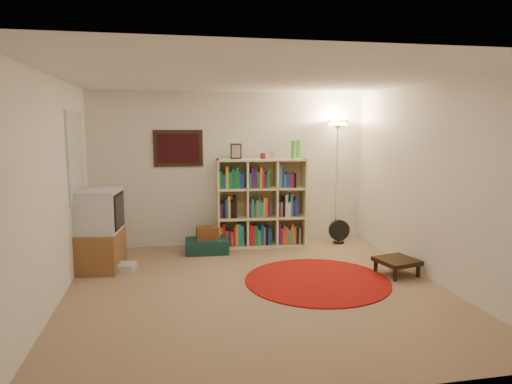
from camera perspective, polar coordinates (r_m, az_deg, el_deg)
The scene contains 12 objects.
room at distance 5.35m, azimuth -0.51°, elevation 0.82°, with size 4.54×4.54×2.54m.
bookshelf at distance 7.41m, azimuth 0.51°, elevation -1.52°, with size 1.45×0.50×1.72m.
floor_lamp at distance 7.74m, azimuth 10.13°, elevation 6.23°, with size 0.43×0.43×2.04m.
floor_fan at distance 7.77m, azimuth 10.34°, elevation -4.89°, with size 0.35×0.19×0.40m.
tv_stand at distance 6.60m, azimuth -18.86°, elevation -4.65°, with size 0.61×0.81×1.10m.
dvd_box at distance 6.53m, azimuth -16.17°, elevation -9.00°, with size 0.36×0.33×0.10m.
suitcase at distance 7.16m, azimuth -6.16°, elevation -6.72°, with size 0.68×0.45×0.21m.
wicker_basket at distance 7.14m, azimuth -6.10°, elevation -5.10°, with size 0.34×0.25×0.19m.
duffel_bag at distance 7.48m, azimuth -4.48°, elevation -5.99°, with size 0.40×0.36×0.23m.
paper_towel at distance 7.65m, azimuth -1.19°, elevation -5.67°, with size 0.11×0.11×0.22m.
red_rug at distance 5.95m, azimuth 7.65°, elevation -10.88°, with size 1.84×1.84×0.02m.
side_table at distance 6.35m, azimuth 17.20°, elevation -8.29°, with size 0.57×0.57×0.22m.
Camera 1 is at (-1.01, -5.16, 1.96)m, focal length 32.00 mm.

